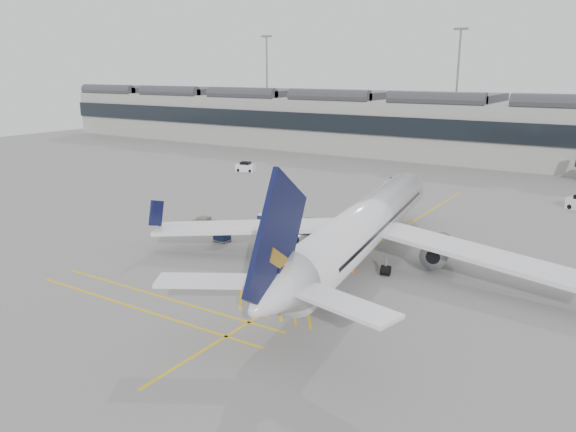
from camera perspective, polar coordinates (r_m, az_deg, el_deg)
The scene contains 17 objects.
ground at distance 52.33m, azimuth -6.27°, elevation -4.20°, with size 220.00×220.00×0.00m, color gray.
terminal at distance 115.16m, azimuth 16.93°, elevation 8.68°, with size 200.00×20.45×12.40m.
light_masts at distance 128.69m, azimuth 18.27°, elevation 12.88°, with size 113.00×0.60×25.45m.
apron_markings at distance 55.48m, azimuth 8.43°, elevation -3.17°, with size 0.25×60.00×0.01m, color gold.
airliner_main at distance 49.78m, azimuth 7.56°, elevation -1.14°, with size 39.26×43.19×11.53m.
belt_loader at distance 57.17m, azimuth 0.95°, elevation -1.88°, with size 4.83×3.08×1.93m.
baggage_cart_a at distance 60.69m, azimuth -1.43°, elevation -0.49°, with size 2.09×1.89×1.84m.
baggage_cart_b at distance 58.74m, azimuth -1.49°, elevation -1.07°, with size 1.88×1.65×1.72m.
baggage_cart_c at distance 60.81m, azimuth -2.25°, elevation -0.53°, with size 1.66×1.37×1.72m.
baggage_cart_d at distance 56.84m, azimuth -6.72°, elevation -1.78°, with size 1.55×1.30×1.58m.
ramp_agent_a at distance 57.21m, azimuth 3.84°, elevation -1.65°, with size 0.59×0.39×1.61m, color #EB4A0C.
ramp_agent_b at distance 54.85m, azimuth 0.57°, elevation -2.26°, with size 0.85×0.66×1.75m, color orange.
pushback_tug at distance 61.52m, azimuth -8.52°, elevation -0.81°, with size 2.63×1.84×1.37m.
safety_cone_nose at distance 63.29m, azimuth 9.54°, elevation -0.74°, with size 0.37×0.37×0.52m, color #F24C0A.
safety_cone_engine at distance 48.60m, azimuth 6.62°, elevation -5.37°, with size 0.39×0.39×0.54m, color #F24C0A.
service_van_left at distance 96.25m, azimuth -4.34°, elevation 4.97°, with size 3.49×2.36×1.64m.
service_van_mid at distance 80.86m, azimuth 11.29°, elevation 3.02°, with size 3.62×4.54×2.09m.
Camera 1 is at (31.38, -38.36, 16.80)m, focal length 35.00 mm.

